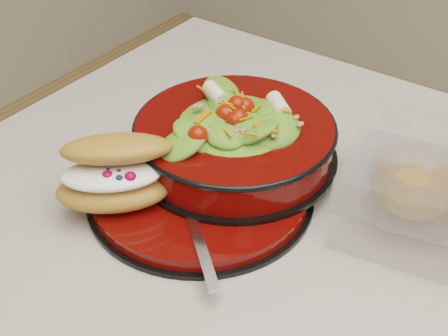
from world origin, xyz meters
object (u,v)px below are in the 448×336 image
Objects in this scene: dinner_plate at (201,191)px; salad_bowl at (235,132)px; croissant at (115,174)px; fork at (196,232)px.

dinner_plate is 1.06× the size of salad_bowl.
salad_bowl is (0.00, 0.07, 0.05)m from dinner_plate.
croissant is (-0.06, -0.14, -0.00)m from salad_bowl.
croissant is (-0.06, -0.08, 0.05)m from dinner_plate.
fork is at bearing -37.13° from croissant.
dinner_plate is 1.79× the size of croissant.
dinner_plate is 0.08m from salad_bowl.
fork is at bearing -55.86° from dinner_plate.
dinner_plate is at bearing 74.17° from fork.
croissant is at bearing -128.00° from dinner_plate.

